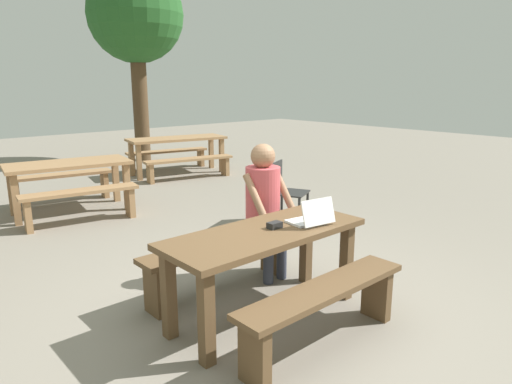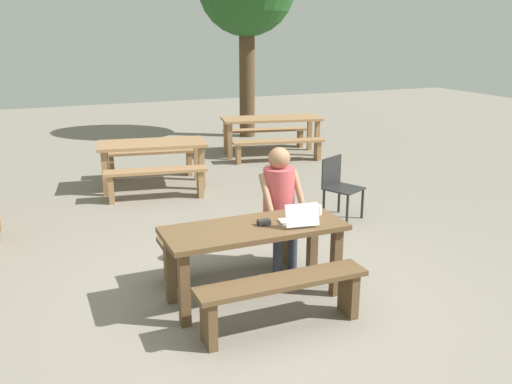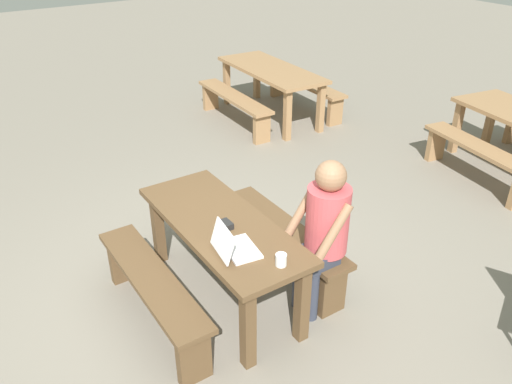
{
  "view_description": "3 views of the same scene",
  "coord_description": "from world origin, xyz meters",
  "px_view_note": "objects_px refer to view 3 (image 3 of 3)",
  "views": [
    {
      "loc": [
        -2.39,
        -2.57,
        1.9
      ],
      "look_at": [
        0.12,
        0.25,
        1.0
      ],
      "focal_mm": 32.4,
      "sensor_mm": 36.0,
      "label": 1
    },
    {
      "loc": [
        -1.88,
        -4.5,
        2.54
      ],
      "look_at": [
        0.12,
        0.25,
        1.0
      ],
      "focal_mm": 38.82,
      "sensor_mm": 36.0,
      "label": 2
    },
    {
      "loc": [
        3.01,
        -1.66,
        2.96
      ],
      "look_at": [
        0.12,
        0.25,
        1.0
      ],
      "focal_mm": 36.04,
      "sensor_mm": 36.0,
      "label": 3
    }
  ],
  "objects_px": {
    "picnic_table_distant": "(271,75)",
    "laptop": "(234,246)",
    "person_seated": "(324,225)",
    "coffee_mug": "(281,260)",
    "small_pouch": "(226,225)",
    "picnic_table_front": "(222,235)"
  },
  "relations": [
    {
      "from": "laptop",
      "to": "picnic_table_distant",
      "type": "height_order",
      "value": "laptop"
    },
    {
      "from": "picnic_table_distant",
      "to": "picnic_table_front",
      "type": "bearing_deg",
      "value": -37.91
    },
    {
      "from": "small_pouch",
      "to": "person_seated",
      "type": "height_order",
      "value": "person_seated"
    },
    {
      "from": "picnic_table_front",
      "to": "picnic_table_distant",
      "type": "relative_size",
      "value": 0.86
    },
    {
      "from": "laptop",
      "to": "person_seated",
      "type": "relative_size",
      "value": 0.27
    },
    {
      "from": "small_pouch",
      "to": "coffee_mug",
      "type": "bearing_deg",
      "value": 6.98
    },
    {
      "from": "laptop",
      "to": "person_seated",
      "type": "height_order",
      "value": "person_seated"
    },
    {
      "from": "laptop",
      "to": "picnic_table_distant",
      "type": "bearing_deg",
      "value": -30.0
    },
    {
      "from": "picnic_table_front",
      "to": "person_seated",
      "type": "bearing_deg",
      "value": 47.43
    },
    {
      "from": "person_seated",
      "to": "coffee_mug",
      "type": "bearing_deg",
      "value": -72.35
    },
    {
      "from": "laptop",
      "to": "person_seated",
      "type": "bearing_deg",
      "value": -92.86
    },
    {
      "from": "picnic_table_front",
      "to": "picnic_table_distant",
      "type": "height_order",
      "value": "picnic_table_distant"
    },
    {
      "from": "picnic_table_front",
      "to": "laptop",
      "type": "relative_size",
      "value": 4.8
    },
    {
      "from": "coffee_mug",
      "to": "small_pouch",
      "type": "bearing_deg",
      "value": -173.02
    },
    {
      "from": "laptop",
      "to": "picnic_table_front",
      "type": "bearing_deg",
      "value": -9.49
    },
    {
      "from": "person_seated",
      "to": "picnic_table_distant",
      "type": "bearing_deg",
      "value": 150.39
    },
    {
      "from": "coffee_mug",
      "to": "laptop",
      "type": "bearing_deg",
      "value": -147.76
    },
    {
      "from": "person_seated",
      "to": "picnic_table_distant",
      "type": "distance_m",
      "value": 4.37
    },
    {
      "from": "picnic_table_front",
      "to": "picnic_table_distant",
      "type": "distance_m",
      "value": 4.26
    },
    {
      "from": "picnic_table_front",
      "to": "laptop",
      "type": "height_order",
      "value": "laptop"
    },
    {
      "from": "picnic_table_distant",
      "to": "laptop",
      "type": "bearing_deg",
      "value": -35.9
    },
    {
      "from": "laptop",
      "to": "picnic_table_distant",
      "type": "xyz_separation_m",
      "value": [
        -3.65,
        2.88,
        -0.14
      ]
    }
  ]
}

